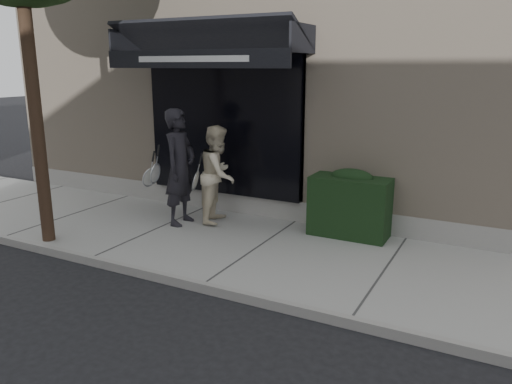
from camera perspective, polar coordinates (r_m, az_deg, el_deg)
The scene contains 7 objects.
ground at distance 7.98m, azimuth 0.21°, elevation -7.09°, with size 80.00×80.00×0.00m, color black.
sidewalk at distance 7.95m, azimuth 0.21°, elevation -6.68°, with size 20.00×3.00×0.12m, color #9D9C97.
curb at distance 6.72m, azimuth -5.99°, elevation -10.75°, with size 20.00×0.10×0.14m, color gray.
building_facade at distance 12.05m, azimuth 11.39°, elevation 13.19°, with size 14.30×8.04×5.64m.
hedge at distance 8.48m, azimuth 10.76°, elevation -1.34°, with size 1.30×0.70×1.14m.
pedestrian_front at distance 8.94m, azimuth -8.70°, elevation 2.81°, with size 0.80×0.88×2.07m.
pedestrian_back at distance 9.03m, azimuth -4.33°, elevation 2.05°, with size 0.86×0.99×1.76m.
Camera 1 is at (3.42, -6.60, 2.90)m, focal length 35.00 mm.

